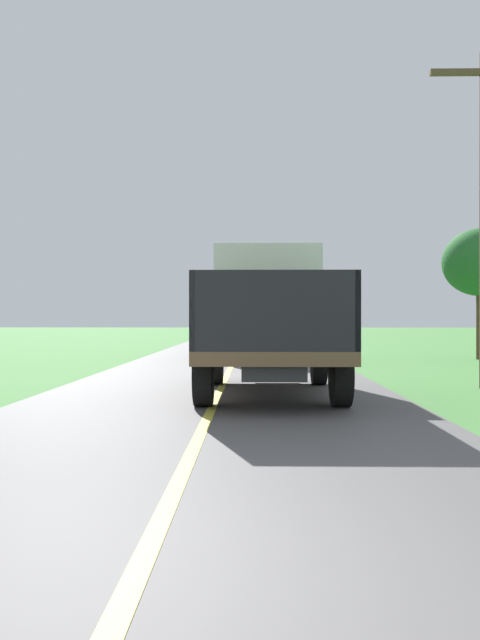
{
  "coord_description": "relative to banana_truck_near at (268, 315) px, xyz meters",
  "views": [
    {
      "loc": [
        0.61,
        -3.09,
        1.43
      ],
      "look_at": [
        0.38,
        8.68,
        1.4
      ],
      "focal_mm": 37.28,
      "sensor_mm": 36.0,
      "label": 1
    }
  ],
  "objects": [
    {
      "name": "centre_line",
      "position": [
        -0.9,
        -9.49,
        -1.4
      ],
      "size": [
        0.14,
        108.0,
        0.01
      ],
      "primitive_type": "cube",
      "color": "#E0D64C",
      "rests_on": "road_surface"
    },
    {
      "name": "road_surface",
      "position": [
        -0.9,
        -9.49,
        -1.45
      ],
      "size": [
        6.4,
        120.0,
        0.08
      ],
      "primitive_type": "cube",
      "color": "#565454",
      "rests_on": "ground"
    },
    {
      "name": "ground_plane",
      "position": [
        -0.9,
        -9.49,
        -1.49
      ],
      "size": [
        200.0,
        200.0,
        0.0
      ],
      "primitive_type": "plane",
      "color": "#47843D"
    },
    {
      "name": "banana_truck_far",
      "position": [
        0.03,
        10.45,
        -0.01
      ],
      "size": [
        2.38,
        5.81,
        2.8
      ],
      "color": "#2D2D30",
      "rests_on": "road_surface"
    },
    {
      "name": "banana_truck_near",
      "position": [
        0.0,
        0.0,
        0.0
      ],
      "size": [
        2.38,
        5.82,
        2.8
      ],
      "color": "#2D2D30",
      "rests_on": "road_surface"
    },
    {
      "name": "roadside_tree_near_left",
      "position": [
        7.62,
        10.62,
        1.87
      ],
      "size": [
        2.62,
        2.62,
        4.56
      ],
      "color": "#4C3823",
      "rests_on": "ground"
    }
  ]
}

